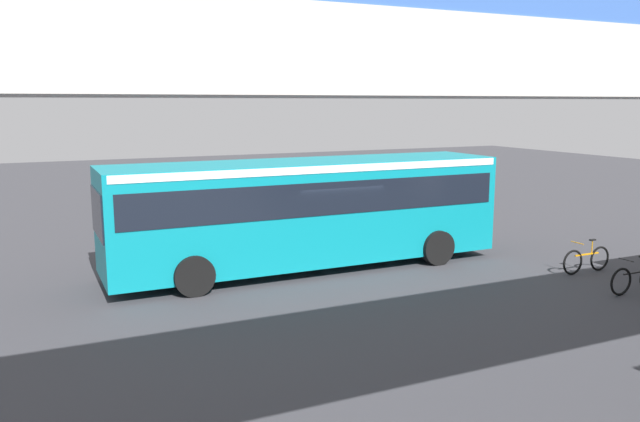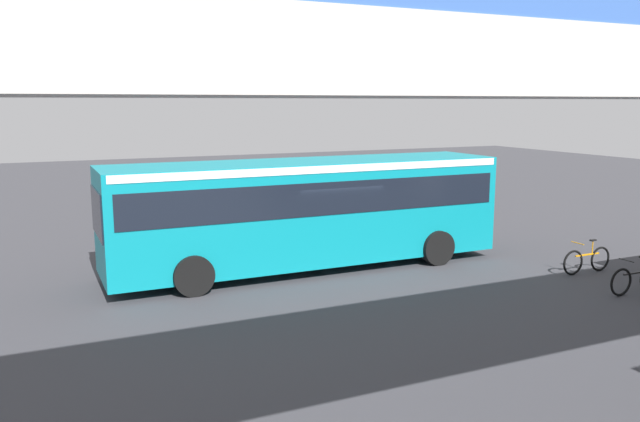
{
  "view_description": "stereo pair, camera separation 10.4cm",
  "coord_description": "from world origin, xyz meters",
  "px_view_note": "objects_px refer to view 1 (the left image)",
  "views": [
    {
      "loc": [
        7.84,
        16.36,
        4.8
      ],
      "look_at": [
        -0.08,
        -0.51,
        1.6
      ],
      "focal_mm": 35.62,
      "sensor_mm": 36.0,
      "label": 1
    },
    {
      "loc": [
        7.75,
        16.4,
        4.8
      ],
      "look_at": [
        -0.08,
        -0.51,
        1.6
      ],
      "focal_mm": 35.62,
      "sensor_mm": 36.0,
      "label": 2
    }
  ],
  "objects_px": {
    "bicycle_orange": "(586,260)",
    "bicycle_black": "(636,279)",
    "traffic_sign": "(387,180)",
    "city_bus": "(307,205)"
  },
  "relations": [
    {
      "from": "bicycle_orange",
      "to": "bicycle_black",
      "type": "height_order",
      "value": "same"
    },
    {
      "from": "bicycle_orange",
      "to": "bicycle_black",
      "type": "relative_size",
      "value": 1.0
    },
    {
      "from": "bicycle_orange",
      "to": "traffic_sign",
      "type": "bearing_deg",
      "value": -76.85
    },
    {
      "from": "bicycle_orange",
      "to": "traffic_sign",
      "type": "distance_m",
      "value": 8.29
    },
    {
      "from": "traffic_sign",
      "to": "bicycle_black",
      "type": "bearing_deg",
      "value": 98.18
    },
    {
      "from": "bicycle_orange",
      "to": "city_bus",
      "type": "bearing_deg",
      "value": -28.84
    },
    {
      "from": "bicycle_black",
      "to": "city_bus",
      "type": "bearing_deg",
      "value": -41.52
    },
    {
      "from": "bicycle_black",
      "to": "traffic_sign",
      "type": "height_order",
      "value": "traffic_sign"
    },
    {
      "from": "city_bus",
      "to": "traffic_sign",
      "type": "relative_size",
      "value": 4.12
    },
    {
      "from": "city_bus",
      "to": "bicycle_black",
      "type": "height_order",
      "value": "city_bus"
    }
  ]
}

